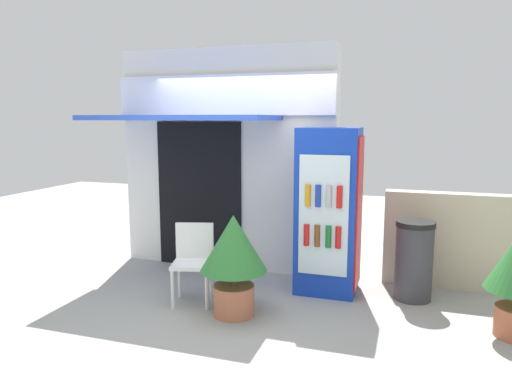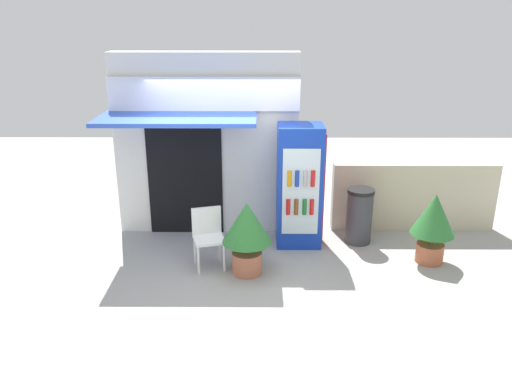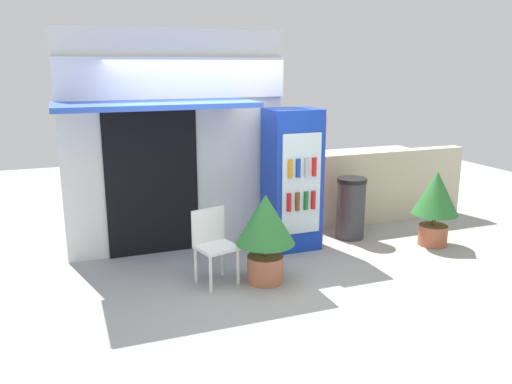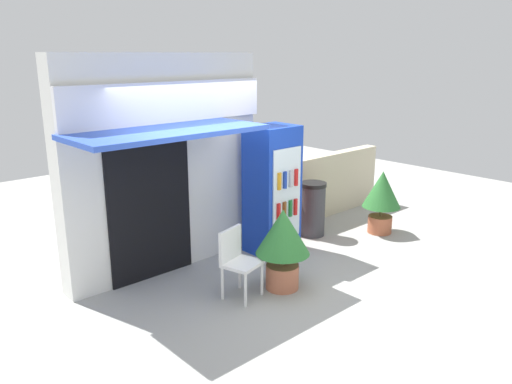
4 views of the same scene
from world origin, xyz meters
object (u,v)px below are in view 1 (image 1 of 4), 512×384
Objects in this scene: drink_cooler at (329,211)px; potted_plant_near_shop at (234,253)px; trash_bin at (414,260)px; plastic_chair at (193,257)px.

drink_cooler is 1.82× the size of potted_plant_near_shop.
potted_plant_near_shop is 1.18× the size of trash_bin.
trash_bin is (0.95, 0.04, -0.50)m from drink_cooler.
trash_bin is (2.29, 0.80, -0.05)m from plastic_chair.
drink_cooler is 1.07m from trash_bin.
plastic_chair is 0.62m from potted_plant_near_shop.
drink_cooler reaches higher than trash_bin.
potted_plant_near_shop is at bearing -128.54° from drink_cooler.
potted_plant_near_shop is (-0.78, -0.99, -0.29)m from drink_cooler.
potted_plant_near_shop is at bearing -149.43° from trash_bin.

